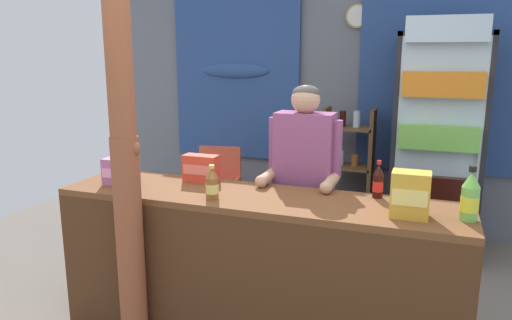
{
  "coord_description": "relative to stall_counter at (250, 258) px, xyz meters",
  "views": [
    {
      "loc": [
        0.94,
        -2.24,
        1.77
      ],
      "look_at": [
        -0.15,
        0.76,
        1.06
      ],
      "focal_mm": 34.06,
      "sensor_mm": 36.0,
      "label": 1
    }
  ],
  "objects": [
    {
      "name": "ground_plane",
      "position": [
        0.02,
        0.75,
        -0.56
      ],
      "size": [
        6.82,
        6.82,
        0.0
      ],
      "primitive_type": "plane",
      "color": "slate"
    },
    {
      "name": "back_wall_curtained",
      "position": [
        0.02,
        2.38,
        0.84
      ],
      "size": [
        4.86,
        0.22,
        2.71
      ],
      "color": "slate",
      "rests_on": "ground"
    },
    {
      "name": "stall_counter",
      "position": [
        0.0,
        0.0,
        0.0
      ],
      "size": [
        2.47,
        0.58,
        0.92
      ],
      "color": "brown",
      "rests_on": "ground"
    },
    {
      "name": "timber_post",
      "position": [
        -0.66,
        -0.27,
        0.69
      ],
      "size": [
        0.18,
        0.16,
        2.62
      ],
      "color": "#995133",
      "rests_on": "ground"
    },
    {
      "name": "drink_fridge",
      "position": [
        1.02,
        1.87,
        0.56
      ],
      "size": [
        0.73,
        0.76,
        2.05
      ],
      "color": "#232328",
      "rests_on": "ground"
    },
    {
      "name": "bottle_shelf_rack",
      "position": [
        0.23,
        2.04,
        0.09
      ],
      "size": [
        0.48,
        0.28,
        1.26
      ],
      "color": "brown",
      "rests_on": "ground"
    },
    {
      "name": "plastic_lawn_chair",
      "position": [
        -0.97,
        1.64,
        -0.07
      ],
      "size": [
        0.5,
        0.5,
        0.86
      ],
      "color": "#E5563D",
      "rests_on": "ground"
    },
    {
      "name": "shopkeeper",
      "position": [
        0.18,
        0.56,
        0.42
      ],
      "size": [
        0.5,
        0.42,
        1.56
      ],
      "color": "#28282D",
      "rests_on": "ground"
    },
    {
      "name": "soda_bottle_lime_soda",
      "position": [
        1.18,
        0.07,
        0.48
      ],
      "size": [
        0.09,
        0.09,
        0.29
      ],
      "color": "#75C64C",
      "rests_on": "stall_counter"
    },
    {
      "name": "soda_bottle_iced_tea",
      "position": [
        -0.22,
        -0.04,
        0.45
      ],
      "size": [
        0.08,
        0.08,
        0.21
      ],
      "color": "brown",
      "rests_on": "stall_counter"
    },
    {
      "name": "soda_bottle_cola",
      "position": [
        0.69,
        0.32,
        0.46
      ],
      "size": [
        0.06,
        0.06,
        0.23
      ],
      "color": "black",
      "rests_on": "stall_counter"
    },
    {
      "name": "snack_box_crackers",
      "position": [
        -0.46,
        0.29,
        0.45
      ],
      "size": [
        0.23,
        0.11,
        0.18
      ],
      "color": "#E5422D",
      "rests_on": "stall_counter"
    },
    {
      "name": "snack_box_wafer",
      "position": [
        -0.92,
        0.05,
        0.45
      ],
      "size": [
        0.21,
        0.14,
        0.17
      ],
      "color": "#B76699",
      "rests_on": "stall_counter"
    },
    {
      "name": "snack_box_choco_powder",
      "position": [
        0.89,
        0.02,
        0.48
      ],
      "size": [
        0.2,
        0.14,
        0.24
      ],
      "color": "gold",
      "rests_on": "stall_counter"
    }
  ]
}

